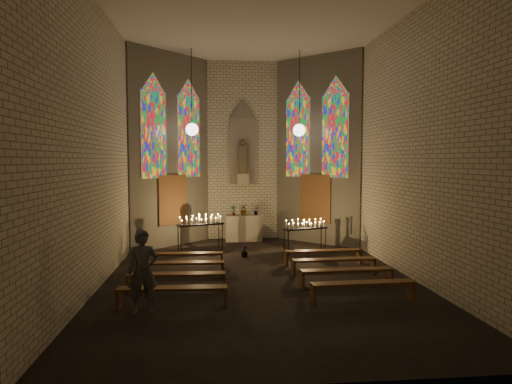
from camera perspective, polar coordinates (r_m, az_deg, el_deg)
floor at (r=12.52m, az=0.26°, el=-10.48°), size 12.00×12.00×0.00m
room at (r=15.49m, az=-1.02°, el=6.17°), size 8.22×12.43×7.00m
altar at (r=17.74m, az=-1.55°, el=-4.52°), size 1.40×0.60×1.00m
flower_vase_left at (r=17.61m, az=-2.82°, el=-2.33°), size 0.21×0.16×0.38m
flower_vase_center at (r=17.56m, az=-1.52°, el=-2.23°), size 0.48×0.44×0.45m
flower_vase_right at (r=17.76m, az=0.05°, el=-2.31°), size 0.24×0.22×0.35m
aisle_flower_pot at (r=14.86m, az=-1.48°, el=-7.37°), size 0.29×0.29×0.40m
votive_stand_left at (r=15.80m, az=-6.97°, el=-3.73°), size 1.63×0.96×1.18m
votive_stand_right at (r=15.22m, az=6.18°, el=-4.25°), size 1.55×0.82×1.11m
pew_left_0 at (r=13.53m, az=-9.12°, el=-7.85°), size 2.33×0.41×0.44m
pew_right_0 at (r=13.91m, az=8.37°, el=-7.52°), size 2.33×0.41×0.44m
pew_left_1 at (r=12.36m, az=-9.47°, el=-8.99°), size 2.33×0.41×0.44m
pew_right_1 at (r=12.77m, az=9.69°, el=-8.57°), size 2.33×0.41×0.44m
pew_left_2 at (r=11.20m, az=-9.88°, el=-10.36°), size 2.33×0.41×0.44m
pew_right_2 at (r=11.65m, az=11.27°, el=-9.82°), size 2.33×0.41×0.44m
pew_left_3 at (r=10.05m, az=-10.40°, el=-12.06°), size 2.33×0.41×0.44m
pew_right_3 at (r=10.55m, az=13.20°, el=-11.32°), size 2.33×0.41×0.44m
visitor at (r=9.74m, az=-13.95°, el=-9.60°), size 0.67×0.47×1.72m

